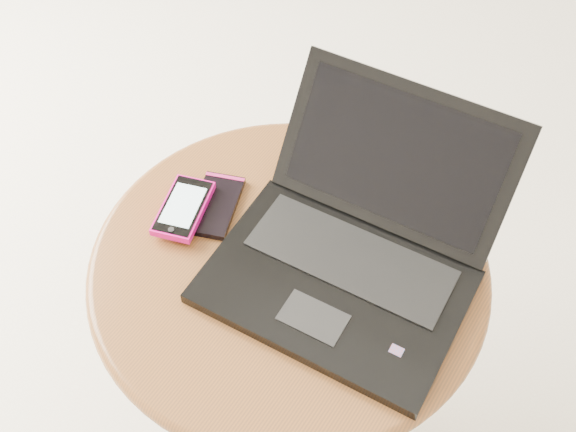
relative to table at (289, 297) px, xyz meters
The scene contains 4 objects.
table is the anchor object (origin of this frame).
laptop 0.16m from the table, 29.46° to the left, with size 0.35×0.37×0.19m.
phone_black 0.17m from the table, behind, with size 0.10×0.13×0.01m.
phone_pink 0.20m from the table, behind, with size 0.09×0.12×0.01m.
Camera 1 is at (0.31, -0.40, 1.25)m, focal length 45.02 mm.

